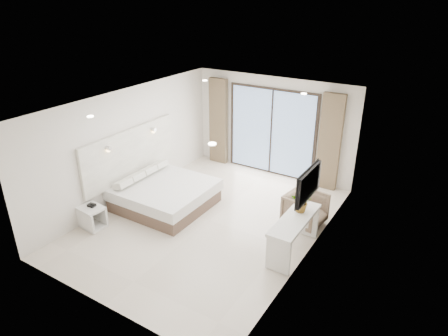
{
  "coord_description": "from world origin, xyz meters",
  "views": [
    {
      "loc": [
        4.34,
        -6.35,
        4.75
      ],
      "look_at": [
        0.13,
        0.4,
        1.18
      ],
      "focal_mm": 32.0,
      "sensor_mm": 36.0,
      "label": 1
    }
  ],
  "objects": [
    {
      "name": "armchair",
      "position": [
        1.85,
        1.0,
        0.4
      ],
      "size": [
        0.84,
        0.88,
        0.8
      ],
      "primitive_type": "imported",
      "rotation": [
        0.0,
        0.0,
        1.42
      ],
      "color": "#978363",
      "rests_on": "ground"
    },
    {
      "name": "ground",
      "position": [
        0.0,
        0.0,
        0.0
      ],
      "size": [
        6.2,
        6.2,
        0.0
      ],
      "primitive_type": "plane",
      "color": "beige",
      "rests_on": "ground"
    },
    {
      "name": "phone",
      "position": [
        -2.04,
        -1.5,
        0.51
      ],
      "size": [
        0.17,
        0.14,
        0.05
      ],
      "primitive_type": "cube",
      "rotation": [
        0.0,
        0.0,
        0.1
      ],
      "color": "black",
      "rests_on": "nightstand"
    },
    {
      "name": "room_shell",
      "position": [
        -0.2,
        0.75,
        1.58
      ],
      "size": [
        4.62,
        6.22,
        2.72
      ],
      "color": "silver",
      "rests_on": "ground"
    },
    {
      "name": "plant",
      "position": [
        2.04,
        0.2,
        0.94
      ],
      "size": [
        0.42,
        0.46,
        0.34
      ],
      "primitive_type": "imported",
      "rotation": [
        0.0,
        0.0,
        0.06
      ],
      "color": "#33662D",
      "rests_on": "console_desk"
    },
    {
      "name": "bed",
      "position": [
        -1.28,
        0.0,
        0.3
      ],
      "size": [
        2.05,
        1.95,
        0.71
      ],
      "color": "brown",
      "rests_on": "ground"
    },
    {
      "name": "console_desk",
      "position": [
        2.04,
        -0.1,
        0.56
      ],
      "size": [
        0.49,
        1.57,
        0.77
      ],
      "color": "white",
      "rests_on": "ground"
    },
    {
      "name": "nightstand",
      "position": [
        -2.02,
        -1.55,
        0.24
      ],
      "size": [
        0.57,
        0.49,
        0.48
      ],
      "rotation": [
        0.0,
        0.0,
        -0.11
      ],
      "color": "white",
      "rests_on": "ground"
    }
  ]
}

